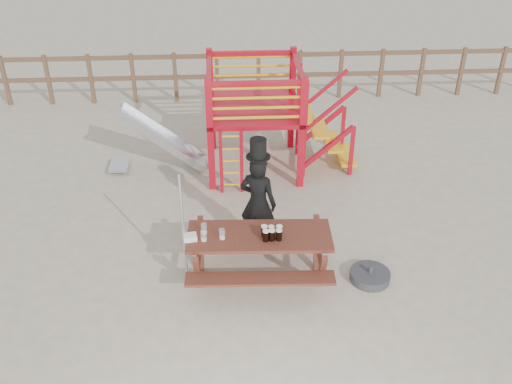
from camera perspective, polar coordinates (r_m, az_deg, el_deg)
name	(u,v)px	position (r m, az deg, el deg)	size (l,w,h in m)	color
ground	(254,288)	(8.20, -0.21, -9.60)	(60.00, 60.00, 0.00)	#C2B496
back_fence	(238,71)	(13.97, -1.84, 12.03)	(15.09, 0.09, 1.20)	brown
playground_fort	(250,116)	(10.68, -0.62, 7.64)	(4.71, 1.84, 2.10)	#B00B1C
picnic_table	(259,251)	(8.07, 0.32, -5.93)	(2.05, 1.46, 0.78)	maroon
man_with_hat	(258,201)	(8.51, 0.21, -0.90)	(0.68, 0.58, 1.86)	black
metal_pole	(183,231)	(7.82, -7.27, -3.94)	(0.04, 0.04, 1.78)	#B2B2B7
parasol_base	(370,276)	(8.47, 11.32, -8.22)	(0.58, 0.58, 0.25)	#333337
paper_bag	(190,237)	(7.83, -6.60, -4.52)	(0.18, 0.14, 0.08)	white
stout_pints	(272,233)	(7.78, 1.60, -4.12)	(0.29, 0.20, 0.17)	black
empty_glasses	(210,233)	(7.83, -4.64, -4.12)	(0.33, 0.26, 0.15)	silver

